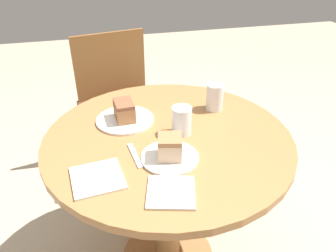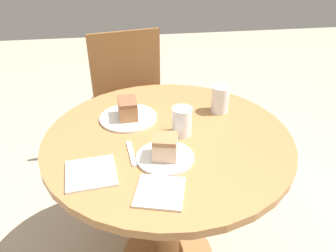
# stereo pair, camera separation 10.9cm
# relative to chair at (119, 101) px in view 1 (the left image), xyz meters

# --- Properties ---
(table) EXTENTS (0.96, 0.96, 0.73)m
(table) POSITION_rel_chair_xyz_m (0.11, -0.83, 0.08)
(table) COLOR #9E6B3D
(table) RESTS_ON ground_plane
(chair) EXTENTS (0.55, 0.50, 0.88)m
(chair) POSITION_rel_chair_xyz_m (0.00, 0.00, 0.00)
(chair) COLOR brown
(chair) RESTS_ON ground_plane
(plate_near) EXTENTS (0.20, 0.20, 0.01)m
(plate_near) POSITION_rel_chair_xyz_m (0.07, -0.98, 0.25)
(plate_near) COLOR silver
(plate_near) RESTS_ON table
(plate_far) EXTENTS (0.24, 0.24, 0.01)m
(plate_far) POSITION_rel_chair_xyz_m (-0.04, -0.68, 0.25)
(plate_far) COLOR silver
(plate_far) RESTS_ON table
(cake_slice_near) EXTENTS (0.10, 0.10, 0.08)m
(cake_slice_near) POSITION_rel_chair_xyz_m (0.07, -0.98, 0.30)
(cake_slice_near) COLOR beige
(cake_slice_near) RESTS_ON plate_near
(cake_slice_far) EXTENTS (0.08, 0.11, 0.08)m
(cake_slice_far) POSITION_rel_chair_xyz_m (-0.04, -0.68, 0.30)
(cake_slice_far) COLOR #9E6B42
(cake_slice_far) RESTS_ON plate_far
(glass_lemonade) EXTENTS (0.07, 0.07, 0.12)m
(glass_lemonade) POSITION_rel_chair_xyz_m (0.36, -0.67, 0.30)
(glass_lemonade) COLOR silver
(glass_lemonade) RESTS_ON table
(glass_water) EXTENTS (0.08, 0.08, 0.11)m
(glass_water) POSITION_rel_chair_xyz_m (0.16, -0.83, 0.30)
(glass_water) COLOR silver
(glass_water) RESTS_ON table
(napkin_stack) EXTENTS (0.18, 0.18, 0.01)m
(napkin_stack) POSITION_rel_chair_xyz_m (-0.18, -1.03, 0.25)
(napkin_stack) COLOR silver
(napkin_stack) RESTS_ON table
(fork) EXTENTS (0.03, 0.15, 0.00)m
(fork) POSITION_rel_chair_xyz_m (-0.04, -0.93, 0.25)
(fork) COLOR silver
(fork) RESTS_ON table
(napkin_side) EXTENTS (0.18, 0.18, 0.01)m
(napkin_side) POSITION_rel_chair_xyz_m (0.03, -1.15, 0.25)
(napkin_side) COLOR silver
(napkin_side) RESTS_ON table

